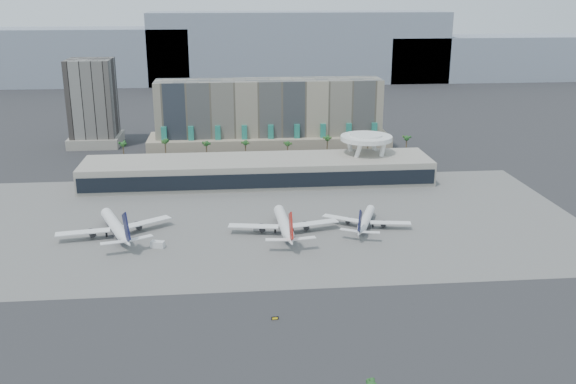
{
  "coord_description": "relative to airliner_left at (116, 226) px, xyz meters",
  "views": [
    {
      "loc": [
        -14.01,
        -194.12,
        91.33
      ],
      "look_at": [
        8.2,
        40.0,
        16.85
      ],
      "focal_mm": 40.0,
      "sensor_mm": 36.0,
      "label": 1
    }
  ],
  "objects": [
    {
      "name": "service_vehicle_a",
      "position": [
        17.15,
        -13.52,
        -2.79
      ],
      "size": [
        5.56,
        3.84,
        2.47
      ],
      "primitive_type": "cube",
      "rotation": [
        0.0,
        0.0,
        -0.3
      ],
      "color": "silver",
      "rests_on": "ground"
    },
    {
      "name": "apron_pad",
      "position": [
        58.46,
        11.84,
        -4.0
      ],
      "size": [
        260.0,
        130.0,
        0.06
      ],
      "primitive_type": "cube",
      "color": "#5B5B59",
      "rests_on": "ground"
    },
    {
      "name": "airliner_centre",
      "position": [
        65.16,
        -3.37,
        -0.09
      ],
      "size": [
        43.91,
        45.24,
        15.61
      ],
      "rotation": [
        0.0,
        0.0,
        0.04
      ],
      "color": "white",
      "rests_on": "ground"
    },
    {
      "name": "palm_row",
      "position": [
        65.46,
        101.84,
        6.46
      ],
      "size": [
        157.8,
        2.8,
        13.1
      ],
      "color": "brown",
      "rests_on": "ground"
    },
    {
      "name": "terminal",
      "position": [
        58.46,
        66.68,
        2.48
      ],
      "size": [
        170.0,
        32.5,
        14.5
      ],
      "color": "#AFA89A",
      "rests_on": "ground"
    },
    {
      "name": "ground",
      "position": [
        58.46,
        -43.16,
        -4.03
      ],
      "size": [
        900.0,
        900.0,
        0.0
      ],
      "primitive_type": "plane",
      "color": "#232326",
      "rests_on": "ground"
    },
    {
      "name": "mountain_ridge",
      "position": [
        86.34,
        426.84,
        25.86
      ],
      "size": [
        680.0,
        60.0,
        70.0
      ],
      "color": "gray",
      "rests_on": "ground"
    },
    {
      "name": "office_tower",
      "position": [
        -36.54,
        156.84,
        18.91
      ],
      "size": [
        30.0,
        30.0,
        52.0
      ],
      "color": "black",
      "rests_on": "ground"
    },
    {
      "name": "airliner_right",
      "position": [
        98.26,
        0.02,
        -0.79
      ],
      "size": [
        34.36,
        35.48,
        12.84
      ],
      "rotation": [
        0.0,
        0.0,
        -0.36
      ],
      "color": "white",
      "rests_on": "ground"
    },
    {
      "name": "airliner_left",
      "position": [
        0.0,
        0.0,
        0.0
      ],
      "size": [
        42.61,
        43.97,
        15.98
      ],
      "rotation": [
        0.0,
        0.0,
        0.37
      ],
      "color": "white",
      "rests_on": "ground"
    },
    {
      "name": "hotel",
      "position": [
        68.46,
        131.25,
        12.78
      ],
      "size": [
        140.0,
        30.0,
        42.0
      ],
      "color": "gray",
      "rests_on": "ground"
    },
    {
      "name": "saucer_structure",
      "position": [
        113.46,
        72.84,
        14.42
      ],
      "size": [
        26.0,
        26.0,
        21.89
      ],
      "color": "white",
      "rests_on": "ground"
    },
    {
      "name": "service_vehicle_b",
      "position": [
        54.89,
        1.16,
        -3.08
      ],
      "size": [
        3.87,
        2.43,
        1.9
      ],
      "primitive_type": "cube",
      "rotation": [
        0.0,
        0.0,
        0.09
      ],
      "color": "silver",
      "rests_on": "ground"
    },
    {
      "name": "taxiway_sign",
      "position": [
        56.35,
        -71.88,
        -3.56
      ],
      "size": [
        2.12,
        0.52,
        0.96
      ],
      "rotation": [
        0.0,
        0.0,
        0.1
      ],
      "color": "black",
      "rests_on": "ground"
    }
  ]
}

